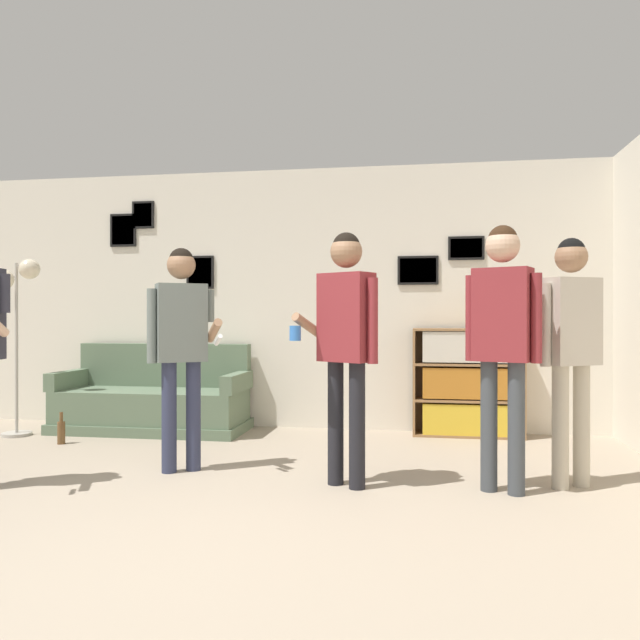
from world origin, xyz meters
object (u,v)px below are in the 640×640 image
(person_player_foreground_center, at_px, (181,334))
(person_spectator_near_bookshelf, at_px, (503,327))
(floor_lamp, at_px, (16,300))
(person_watcher_holding_cup, at_px, (346,329))
(bottle_on_floor, at_px, (61,432))
(drinking_cup, at_px, (478,323))
(person_spectator_far_right, at_px, (571,334))
(couch, at_px, (154,402))
(bookshelf, at_px, (468,382))

(person_player_foreground_center, distance_m, person_spectator_near_bookshelf, 2.31)
(floor_lamp, height_order, person_watcher_holding_cup, person_watcher_holding_cup)
(bottle_on_floor, bearing_deg, drinking_cup, 14.65)
(floor_lamp, distance_m, bottle_on_floor, 1.41)
(person_watcher_holding_cup, distance_m, person_spectator_far_right, 1.52)
(couch, distance_m, person_player_foreground_center, 1.97)
(person_spectator_near_bookshelf, xyz_separation_m, person_spectator_far_right, (0.47, 0.21, -0.05))
(person_player_foreground_center, relative_size, drinking_cup, 16.90)
(person_watcher_holding_cup, bearing_deg, person_spectator_near_bookshelf, 0.78)
(person_watcher_holding_cup, bearing_deg, bottle_on_floor, 159.85)
(bookshelf, xyz_separation_m, person_player_foreground_center, (-2.21, -1.77, 0.51))
(floor_lamp, bearing_deg, drinking_cup, 8.79)
(person_spectator_near_bookshelf, bearing_deg, bottle_on_floor, 165.29)
(couch, relative_size, person_spectator_far_right, 1.14)
(bookshelf, relative_size, person_spectator_far_right, 0.62)
(bookshelf, bearing_deg, drinking_cup, 0.18)
(bookshelf, bearing_deg, person_spectator_near_bookshelf, -87.60)
(bottle_on_floor, relative_size, drinking_cup, 2.93)
(person_player_foreground_center, distance_m, bottle_on_floor, 1.89)
(floor_lamp, height_order, drinking_cup, floor_lamp)
(person_watcher_holding_cup, distance_m, person_spectator_near_bookshelf, 1.03)
(person_player_foreground_center, bearing_deg, person_spectator_far_right, 0.08)
(person_watcher_holding_cup, relative_size, person_spectator_far_right, 1.02)
(floor_lamp, bearing_deg, bottle_on_floor, -24.55)
(bookshelf, height_order, person_watcher_holding_cup, person_watcher_holding_cup)
(person_player_foreground_center, bearing_deg, drinking_cup, 37.41)
(person_spectator_near_bookshelf, distance_m, person_spectator_far_right, 0.52)
(couch, xyz_separation_m, drinking_cup, (3.24, 0.20, 0.81))
(bookshelf, height_order, person_player_foreground_center, person_player_foreground_center)
(bookshelf, xyz_separation_m, person_spectator_near_bookshelf, (0.08, -1.97, 0.57))
(floor_lamp, xyz_separation_m, bottle_on_floor, (0.66, -0.30, -1.21))
(bookshelf, distance_m, drinking_cup, 0.58)
(person_player_foreground_center, distance_m, drinking_cup, 2.91)
(drinking_cup, bearing_deg, bottle_on_floor, -165.35)
(bookshelf, relative_size, person_watcher_holding_cup, 0.61)
(person_player_foreground_center, bearing_deg, person_spectator_near_bookshelf, -5.06)
(person_spectator_far_right, bearing_deg, bookshelf, 107.48)
(person_player_foreground_center, bearing_deg, couch, 120.52)
(couch, distance_m, person_spectator_far_right, 4.08)
(floor_lamp, height_order, bottle_on_floor, floor_lamp)
(bookshelf, distance_m, floor_lamp, 4.46)
(couch, distance_m, drinking_cup, 3.35)
(bookshelf, bearing_deg, bottle_on_floor, -164.97)
(person_watcher_holding_cup, bearing_deg, person_player_foreground_center, 170.24)
(person_spectator_near_bookshelf, bearing_deg, person_player_foreground_center, 174.94)
(person_spectator_near_bookshelf, xyz_separation_m, drinking_cup, (0.02, 1.97, 0.01))
(person_player_foreground_center, relative_size, person_watcher_holding_cup, 0.97)
(bottle_on_floor, xyz_separation_m, drinking_cup, (3.78, 0.99, 0.98))
(floor_lamp, distance_m, person_player_foreground_center, 2.40)
(couch, xyz_separation_m, person_player_foreground_center, (0.93, -1.57, 0.74))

